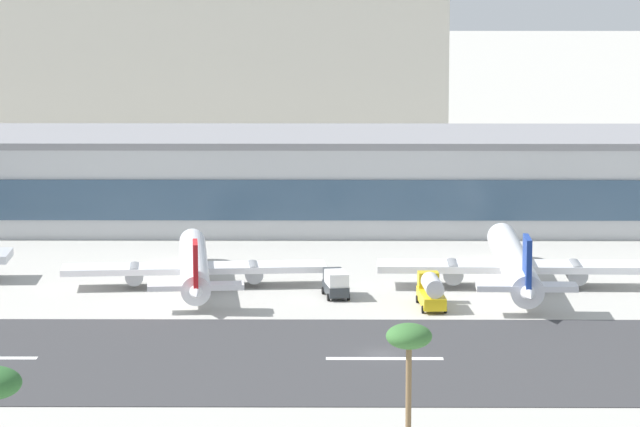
% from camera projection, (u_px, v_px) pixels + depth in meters
% --- Properties ---
extents(ground_plane, '(1400.00, 1400.00, 0.00)m').
position_uv_depth(ground_plane, '(382.00, 354.00, 179.87)').
color(ground_plane, '#B2AFA8').
extents(runway_strip, '(800.00, 37.68, 0.08)m').
position_uv_depth(runway_strip, '(382.00, 359.00, 177.52)').
color(runway_strip, '#38383A').
rests_on(runway_strip, ground_plane).
extents(runway_centreline_dash_4, '(12.00, 1.20, 0.01)m').
position_uv_depth(runway_centreline_dash_4, '(385.00, 359.00, 177.51)').
color(runway_centreline_dash_4, white).
rests_on(runway_centreline_dash_4, runway_strip).
extents(terminal_building, '(173.22, 28.97, 13.95)m').
position_uv_depth(terminal_building, '(338.00, 179.00, 262.61)').
color(terminal_building, '#B7BABC').
rests_on(terminal_building, ground_plane).
extents(distant_hotel_block, '(123.62, 36.84, 37.07)m').
position_uv_depth(distant_hotel_block, '(164.00, 52.00, 384.80)').
color(distant_hotel_block, beige).
rests_on(distant_hotel_block, ground_plane).
extents(airliner_red_tail_gate_1, '(32.97, 39.23, 8.19)m').
position_uv_depth(airliner_red_tail_gate_1, '(194.00, 267.00, 214.38)').
color(airliner_red_tail_gate_1, white).
rests_on(airliner_red_tail_gate_1, ground_plane).
extents(airliner_navy_tail_gate_2, '(33.89, 43.63, 9.10)m').
position_uv_depth(airliner_navy_tail_gate_2, '(515.00, 265.00, 213.92)').
color(airliner_navy_tail_gate_2, white).
rests_on(airliner_navy_tail_gate_2, ground_plane).
extents(service_box_truck_1, '(3.45, 6.30, 3.25)m').
position_uv_depth(service_box_truck_1, '(336.00, 283.00, 208.76)').
color(service_box_truck_1, '#2D3338').
rests_on(service_box_truck_1, ground_plane).
extents(service_fuel_truck_2, '(3.28, 8.64, 3.95)m').
position_uv_depth(service_fuel_truck_2, '(431.00, 291.00, 202.59)').
color(service_fuel_truck_2, gold).
rests_on(service_fuel_truck_2, ground_plane).
extents(palm_tree_2, '(3.84, 3.84, 10.86)m').
position_uv_depth(palm_tree_2, '(409.00, 340.00, 143.89)').
color(palm_tree_2, brown).
rests_on(palm_tree_2, ground_plane).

